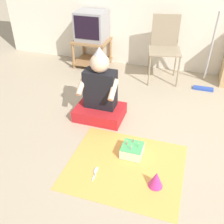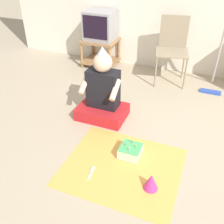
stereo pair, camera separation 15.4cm
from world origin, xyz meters
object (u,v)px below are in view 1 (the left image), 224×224
object	(u,v)px
birthday_cake	(132,150)
tv	(91,26)
person_seated	(100,95)
dust_mop	(207,68)
party_hat_blue	(156,179)
folding_chair	(165,44)

from	to	relation	value
birthday_cake	tv	bearing A→B (deg)	120.99
tv	person_seated	distance (m)	1.61
tv	dust_mop	xyz separation A→B (m)	(1.83, -0.25, -0.36)
dust_mop	birthday_cake	bearing A→B (deg)	-110.46
dust_mop	party_hat_blue	xyz separation A→B (m)	(-0.35, -2.05, -0.22)
dust_mop	birthday_cake	xyz separation A→B (m)	(-0.64, -1.72, -0.25)
dust_mop	birthday_cake	distance (m)	1.86
folding_chair	party_hat_blue	distance (m)	2.24
tv	dust_mop	bearing A→B (deg)	-7.87
dust_mop	tv	bearing A→B (deg)	172.13
tv	party_hat_blue	world-z (taller)	tv
party_hat_blue	tv	bearing A→B (deg)	122.72
dust_mop	party_hat_blue	distance (m)	2.09
tv	birthday_cake	size ratio (longest dim) A/B	2.21
birthday_cake	folding_chair	bearing A→B (deg)	89.87
folding_chair	birthday_cake	xyz separation A→B (m)	(-0.00, -1.84, -0.48)
folding_chair	person_seated	distance (m)	1.42
tv	folding_chair	world-z (taller)	folding_chair
dust_mop	person_seated	xyz separation A→B (m)	(-1.18, -1.17, -0.01)
person_seated	party_hat_blue	size ratio (longest dim) A/B	5.57
tv	birthday_cake	bearing A→B (deg)	-59.01
birthday_cake	party_hat_blue	xyz separation A→B (m)	(0.29, -0.33, 0.02)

